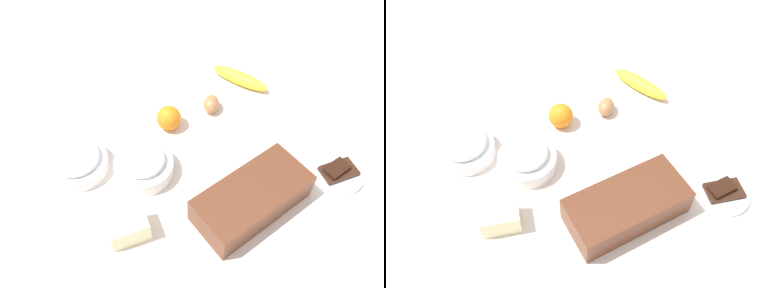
{
  "view_description": "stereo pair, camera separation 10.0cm",
  "coord_description": "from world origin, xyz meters",
  "views": [
    {
      "loc": [
        0.31,
        0.55,
        0.82
      ],
      "look_at": [
        0.0,
        0.0,
        0.04
      ],
      "focal_mm": 35.94,
      "sensor_mm": 36.0,
      "label": 1
    },
    {
      "loc": [
        0.22,
        0.59,
        0.82
      ],
      "look_at": [
        0.0,
        0.0,
        0.04
      ],
      "focal_mm": 35.94,
      "sensor_mm": 36.0,
      "label": 2
    }
  ],
  "objects": [
    {
      "name": "loaf_pan",
      "position": [
        -0.04,
        0.21,
        0.04
      ],
      "size": [
        0.29,
        0.16,
        0.08
      ],
      "rotation": [
        0.0,
        0.0,
        0.13
      ],
      "color": "brown",
      "rests_on": "ground_plane"
    },
    {
      "name": "sugar_bowl",
      "position": [
        0.28,
        -0.1,
        0.03
      ],
      "size": [
        0.15,
        0.15,
        0.07
      ],
      "color": "white",
      "rests_on": "ground_plane"
    },
    {
      "name": "chocolate_plate",
      "position": [
        -0.29,
        0.24,
        0.01
      ],
      "size": [
        0.13,
        0.13,
        0.03
      ],
      "color": "white",
      "rests_on": "ground_plane"
    },
    {
      "name": "orange_fruit",
      "position": [
        0.01,
        -0.12,
        0.03
      ],
      "size": [
        0.07,
        0.07,
        0.07
      ],
      "primitive_type": "sphere",
      "color": "orange",
      "rests_on": "ground_plane"
    },
    {
      "name": "banana",
      "position": [
        -0.27,
        -0.17,
        0.02
      ],
      "size": [
        0.13,
        0.19,
        0.04
      ],
      "primitive_type": "ellipsoid",
      "rotation": [
        0.0,
        0.0,
        5.19
      ],
      "color": "yellow",
      "rests_on": "ground_plane"
    },
    {
      "name": "butter_block",
      "position": [
        0.24,
        0.13,
        0.03
      ],
      "size": [
        0.1,
        0.08,
        0.06
      ],
      "primitive_type": "cube",
      "rotation": [
        0.0,
        0.0,
        -0.15
      ],
      "color": "#F4EDB2",
      "rests_on": "ground_plane"
    },
    {
      "name": "flour_bowl",
      "position": [
        0.14,
        -0.01,
        0.03
      ],
      "size": [
        0.15,
        0.15,
        0.07
      ],
      "color": "white",
      "rests_on": "ground_plane"
    },
    {
      "name": "egg_near_butter",
      "position": [
        -0.13,
        -0.11,
        0.02
      ],
      "size": [
        0.07,
        0.08,
        0.05
      ],
      "primitive_type": "ellipsoid",
      "rotation": [
        0.0,
        1.57,
        4.11
      ],
      "color": "#B47A4A",
      "rests_on": "ground_plane"
    },
    {
      "name": "ground_plane",
      "position": [
        0.0,
        0.0,
        -0.01
      ],
      "size": [
        2.4,
        2.4,
        0.02
      ],
      "primitive_type": "cube",
      "color": "beige"
    }
  ]
}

